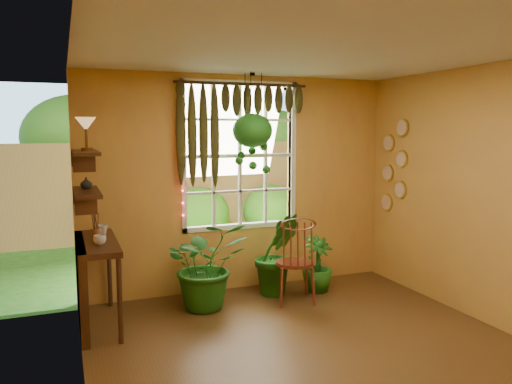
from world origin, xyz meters
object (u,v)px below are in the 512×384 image
counter_ledge (87,275)px  potted_plant_left (206,264)px  potted_plant_mid (277,254)px  windsor_chair (295,274)px  hanging_basket (253,134)px

counter_ledge → potted_plant_left: 1.30m
potted_plant_mid → windsor_chair: bearing=-76.9°
potted_plant_mid → hanging_basket: hanging_basket is taller
counter_ledge → potted_plant_mid: size_ratio=1.18×
potted_plant_left → counter_ledge: bearing=-176.1°
windsor_chair → potted_plant_left: bearing=-176.5°
potted_plant_left → windsor_chair: bearing=-11.1°
windsor_chair → potted_plant_mid: size_ratio=1.16×
hanging_basket → windsor_chair: bearing=-55.2°
potted_plant_left → hanging_basket: size_ratio=0.84×
potted_plant_mid → hanging_basket: 1.49m
potted_plant_left → potted_plant_mid: 0.95m
hanging_basket → potted_plant_mid: bearing=-30.0°
potted_plant_mid → hanging_basket: bearing=150.0°
windsor_chair → potted_plant_mid: bearing=117.7°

